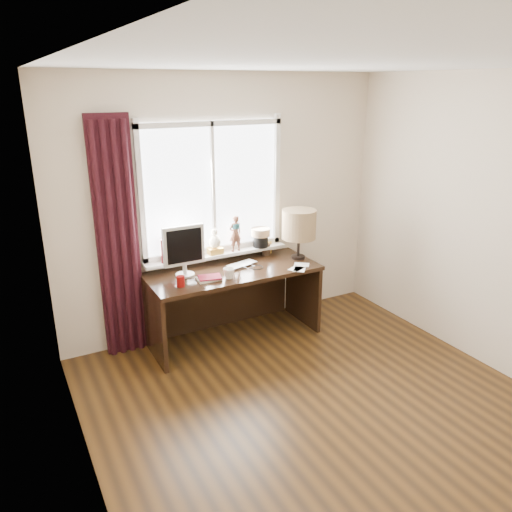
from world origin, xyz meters
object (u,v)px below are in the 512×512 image
red_cup (181,281)px  monitor (184,248)px  mug (229,273)px  desk (230,289)px  table_lamp (299,225)px  laptop (242,264)px

red_cup → monitor: bearing=61.5°
mug → desk: bearing=64.6°
desk → red_cup: bearing=-156.8°
mug → table_lamp: size_ratio=0.20×
table_lamp → desk: bearing=171.5°
table_lamp → mug: bearing=-169.1°
desk → table_lamp: size_ratio=3.27×
mug → desk: size_ratio=0.06×
laptop → table_lamp: 0.71m
laptop → monitor: (-0.60, 0.02, 0.27)m
red_cup → monitor: (0.13, 0.24, 0.23)m
monitor → laptop: bearing=-1.8°
mug → table_lamp: table_lamp is taller
red_cup → mug: bearing=-2.7°
desk → monitor: 0.70m
mug → table_lamp: bearing=10.9°
laptop → mug: mug is taller
mug → red_cup: mug is taller
monitor → table_lamp: size_ratio=0.94×
laptop → table_lamp: (0.62, -0.08, 0.35)m
laptop → table_lamp: size_ratio=0.61×
laptop → monitor: 0.66m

